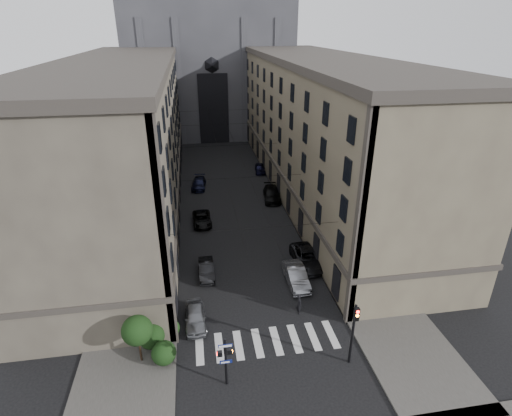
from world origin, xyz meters
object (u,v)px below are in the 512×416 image
gothic_tower (208,49)px  traffic_light_right (354,328)px  car_left_midnear (206,269)px  car_right_midnear (307,258)px  car_left_far (199,183)px  car_right_far (260,168)px  car_right_midfar (272,194)px  car_left_near (195,317)px  car_left_midfar (202,219)px  pedestrian_signal_left (225,358)px  pedestrian (299,304)px  car_right_near (296,276)px

gothic_tower → traffic_light_right: gothic_tower is taller
car_left_midnear → car_right_midnear: (10.41, 0.35, 0.12)m
car_left_far → car_right_far: (10.40, 5.39, -0.01)m
car_right_midfar → car_right_far: bearing=95.2°
car_right_far → car_right_midnear: bearing=-83.8°
car_left_near → car_left_midfar: size_ratio=0.89×
car_left_midnear → car_left_midfar: 11.41m
car_left_near → car_left_midfar: (1.25, 18.36, -0.06)m
pedestrian_signal_left → traffic_light_right: size_ratio=0.77×
car_left_near → car_left_midfar: 18.40m
car_left_far → traffic_light_right: bearing=-69.2°
car_right_far → pedestrian: pedestrian is taller
pedestrian_signal_left → car_left_midfar: bearing=91.6°
car_left_near → car_right_near: 10.55m
pedestrian_signal_left → car_left_far: bearing=91.1°
pedestrian → traffic_light_right: bearing=-167.2°
pedestrian → car_left_near: bearing=82.5°
traffic_light_right → gothic_tower: bearing=94.4°
car_left_midfar → pedestrian: size_ratio=2.55×
car_right_near → car_right_midfar: size_ratio=0.89×
pedestrian_signal_left → car_left_midfar: pedestrian_signal_left is taller
traffic_light_right → pedestrian_signal_left: bearing=-177.4°
car_left_near → pedestrian_signal_left: bearing=-74.0°
car_left_midfar → car_left_far: bearing=88.6°
car_left_near → car_right_near: car_right_near is taller
car_right_far → gothic_tower: bearing=107.6°
traffic_light_right → car_right_near: traffic_light_right is taller
car_left_far → car_left_midnear: bearing=-84.2°
car_left_far → car_right_far: 11.72m
car_right_far → car_left_midfar: bearing=-114.2°
car_left_near → car_left_midnear: size_ratio=1.03×
car_left_midfar → pedestrian: bearing=-69.1°
traffic_light_right → pedestrian: 6.89m
car_left_far → car_right_near: 27.73m
car_left_midfar → car_right_midnear: car_right_midnear is taller
gothic_tower → car_right_near: 65.10m
pedestrian_signal_left → traffic_light_right: traffic_light_right is taller
car_right_midfar → traffic_light_right: bearing=-83.9°
pedestrian_signal_left → car_right_midfar: pedestrian_signal_left is taller
car_right_midnear → car_right_midfar: 17.23m
car_left_midnear → car_right_midfar: 20.29m
gothic_tower → car_right_near: (4.20, -62.71, -16.97)m
car_left_far → car_right_midnear: size_ratio=0.85×
traffic_light_right → car_left_midfar: 26.46m
car_right_near → car_right_midfar: bearing=84.8°
gothic_tower → car_left_midfar: bearing=-94.9°
pedestrian_signal_left → car_left_near: size_ratio=0.93×
pedestrian_signal_left → gothic_tower: bearing=87.3°
car_left_near → car_right_far: (11.65, 36.06, -0.02)m
traffic_light_right → car_left_far: size_ratio=1.05×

